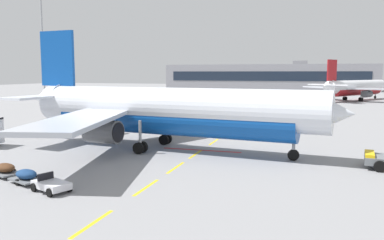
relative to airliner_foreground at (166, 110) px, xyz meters
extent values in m
cube|color=yellow|center=(3.47, -19.41, -3.95)|extent=(0.24, 4.00, 0.01)
cube|color=yellow|center=(3.47, -12.70, -3.95)|extent=(0.24, 4.00, 0.01)
cube|color=yellow|center=(3.47, -6.85, -3.95)|extent=(0.24, 4.00, 0.01)
cube|color=yellow|center=(3.47, -1.29, -3.95)|extent=(0.24, 4.00, 0.01)
cube|color=yellow|center=(3.47, 5.68, -3.95)|extent=(0.24, 4.00, 0.01)
cube|color=yellow|center=(3.47, 11.62, -3.95)|extent=(0.24, 4.00, 0.01)
cube|color=yellow|center=(3.47, 17.52, -3.95)|extent=(0.24, 4.00, 0.01)
cube|color=yellow|center=(3.47, 23.03, -3.95)|extent=(0.24, 4.00, 0.01)
cube|color=yellow|center=(3.47, 30.35, -3.95)|extent=(0.24, 4.00, 0.01)
cube|color=yellow|center=(3.47, 37.79, -3.95)|extent=(0.24, 4.00, 0.01)
cube|color=yellow|center=(3.47, 45.24, -3.95)|extent=(0.24, 4.00, 0.01)
cube|color=yellow|center=(3.47, 52.64, -3.95)|extent=(0.24, 4.00, 0.01)
cube|color=yellow|center=(3.47, 58.88, -3.95)|extent=(0.24, 4.00, 0.01)
cube|color=yellow|center=(3.47, 64.58, -3.95)|extent=(0.24, 4.00, 0.01)
cube|color=#B21414|center=(3.47, 0.77, -3.95)|extent=(8.00, 0.40, 0.01)
cylinder|color=silver|center=(0.58, -0.06, 0.35)|extent=(30.33, 6.99, 3.80)
cylinder|color=#0F479E|center=(0.58, -0.06, -0.69)|extent=(24.73, 6.09, 3.50)
cone|color=silver|center=(15.55, -1.67, 0.35)|extent=(3.88, 4.08, 3.72)
cone|color=silver|center=(-15.08, 1.62, 0.83)|extent=(4.52, 3.66, 3.23)
cube|color=#192333|center=(14.50, -1.55, 1.02)|extent=(1.89, 3.00, 0.60)
cube|color=#0F479E|center=(-13.34, 1.43, 5.25)|extent=(4.41, 0.83, 6.00)
cube|color=silver|center=(-13.69, 4.69, 1.11)|extent=(3.86, 6.70, 0.24)
cube|color=silver|center=(-14.38, -1.68, 1.11)|extent=(3.86, 6.70, 0.24)
cube|color=#B7BCC6|center=(-2.46, 8.81, -0.12)|extent=(11.63, 17.42, 0.36)
cube|color=#B7BCC6|center=(-4.28, -8.09, -0.12)|extent=(8.55, 17.65, 0.36)
cylinder|color=#4C4F54|center=(-2.93, 5.85, -1.57)|extent=(3.41, 2.43, 2.10)
cylinder|color=black|center=(-1.34, 5.68, -1.57)|extent=(0.31, 1.79, 1.79)
cylinder|color=#4C4F54|center=(-4.11, -5.09, -1.57)|extent=(3.41, 2.43, 2.10)
cylinder|color=black|center=(-2.52, -5.26, -1.57)|extent=(0.31, 1.79, 1.79)
cylinder|color=gray|center=(12.41, -1.33, -2.12)|extent=(0.28, 0.28, 2.67)
cylinder|color=black|center=(12.41, -1.33, -3.45)|extent=(1.01, 0.38, 0.99)
cylinder|color=gray|center=(-1.13, 2.74, -2.09)|extent=(0.28, 0.28, 2.61)
cylinder|color=black|center=(-1.09, 3.08, -3.40)|extent=(1.13, 0.47, 1.10)
cylinder|color=black|center=(-1.17, 2.39, -3.40)|extent=(1.13, 0.47, 1.10)
cylinder|color=gray|center=(-1.68, -2.43, -2.09)|extent=(0.28, 0.28, 2.61)
cylinder|color=black|center=(-1.65, -2.09, -3.40)|extent=(1.13, 0.47, 1.10)
cylinder|color=black|center=(-1.72, -2.78, -3.40)|extent=(1.13, 0.47, 1.10)
cube|color=yellow|center=(18.43, -2.03, -2.83)|extent=(0.92, 2.57, 0.24)
cylinder|color=black|center=(19.03, -3.49, -3.50)|extent=(0.93, 0.48, 0.90)
cylinder|color=black|center=(19.27, -0.70, -3.50)|extent=(0.93, 0.48, 0.90)
cylinder|color=white|center=(24.79, 82.20, -0.09)|extent=(17.89, 24.31, 3.41)
cylinder|color=maroon|center=(24.79, 82.20, -1.03)|extent=(14.86, 19.99, 3.14)
cone|color=white|center=(32.32, 93.40, -0.09)|extent=(4.52, 4.47, 3.34)
cone|color=white|center=(16.91, 70.47, 0.33)|extent=(4.51, 4.74, 2.90)
cube|color=#192333|center=(31.79, 92.62, 0.50)|extent=(2.92, 2.62, 0.54)
cube|color=maroon|center=(17.78, 71.78, 4.30)|extent=(2.47, 3.46, 5.38)
cube|color=white|center=(15.05, 72.86, 0.59)|extent=(6.37, 5.58, 0.22)
cube|color=white|center=(19.81, 69.65, 0.59)|extent=(6.37, 5.58, 0.22)
cube|color=#B7BCC6|center=(16.47, 83.49, -0.52)|extent=(12.58, 14.79, 0.32)
cube|color=#B7BCC6|center=(29.13, 74.99, -0.52)|extent=(15.84, 8.01, 0.32)
cylinder|color=#4C4F54|center=(18.63, 81.88, -1.82)|extent=(3.16, 3.43, 1.88)
cylinder|color=black|center=(19.43, 83.07, -1.82)|extent=(1.39, 0.98, 1.60)
cylinder|color=#4C4F54|center=(26.82, 76.38, -1.82)|extent=(3.16, 3.43, 1.88)
cylinder|color=black|center=(27.62, 77.57, -1.82)|extent=(1.39, 0.98, 1.60)
cylinder|color=gray|center=(30.74, 91.06, -2.31)|extent=(0.25, 0.25, 2.39)
cylinder|color=black|center=(30.74, 91.06, -3.51)|extent=(0.70, 0.88, 0.89)
cylinder|color=gray|center=(21.85, 82.01, -2.29)|extent=(0.25, 0.25, 2.34)
cylinder|color=black|center=(21.59, 82.19, -3.46)|extent=(0.81, 0.99, 0.99)
cylinder|color=black|center=(22.11, 81.84, -3.46)|extent=(0.81, 0.99, 0.99)
cylinder|color=gray|center=(25.72, 79.41, -2.29)|extent=(0.25, 0.25, 2.34)
cylinder|color=black|center=(25.46, 79.58, -3.46)|extent=(0.81, 0.99, 0.99)
cylinder|color=black|center=(25.98, 79.23, -3.46)|extent=(0.81, 0.99, 0.99)
cube|color=black|center=(-22.56, 18.38, -3.21)|extent=(6.70, 6.59, 0.60)
cube|color=silver|center=(-20.89, 19.98, -2.36)|extent=(3.31, 3.31, 1.10)
cube|color=#192333|center=(-20.07, 20.78, -2.26)|extent=(1.38, 1.42, 0.64)
cube|color=silver|center=(-23.26, 17.70, -1.86)|extent=(5.09, 5.03, 2.10)
cylinder|color=black|center=(-21.78, 20.80, -3.47)|extent=(0.89, 0.87, 0.96)
cylinder|color=black|center=(-20.11, 19.07, -3.47)|extent=(0.89, 0.87, 0.96)
cylinder|color=black|center=(-25.00, 17.69, -3.47)|extent=(0.89, 0.87, 0.96)
cylinder|color=black|center=(-23.34, 15.96, -3.47)|extent=(0.89, 0.87, 0.96)
cube|color=silver|center=(-1.99, -15.40, -3.49)|extent=(2.93, 2.25, 0.44)
cube|color=black|center=(-2.59, -15.17, -3.09)|extent=(0.52, 1.09, 0.56)
cylinder|color=black|center=(-0.89, -15.08, -3.67)|extent=(0.59, 0.37, 0.56)
cylinder|color=black|center=(-1.39, -16.39, -3.67)|extent=(0.59, 0.37, 0.56)
cylinder|color=black|center=(-2.58, -14.42, -3.67)|extent=(0.59, 0.37, 0.56)
cylinder|color=black|center=(-3.09, -15.72, -3.67)|extent=(0.59, 0.37, 0.56)
cube|color=slate|center=(-4.88, -14.28, -3.67)|extent=(2.78, 2.27, 0.12)
ellipsoid|color=navy|center=(-4.88, -14.28, -3.29)|extent=(2.14, 1.78, 0.64)
cylinder|color=black|center=(-4.63, -13.65, -3.73)|extent=(0.46, 0.29, 0.44)
cylinder|color=black|center=(-5.12, -14.91, -3.73)|extent=(0.46, 0.29, 0.44)
cube|color=slate|center=(-7.67, -13.19, -3.67)|extent=(2.78, 2.27, 0.12)
ellipsoid|color=#4C2D19|center=(-7.67, -13.19, -3.29)|extent=(2.14, 1.78, 0.64)
cylinder|color=black|center=(-7.42, -12.56, -3.73)|extent=(0.46, 0.29, 0.44)
cylinder|color=slate|center=(-38.36, 31.41, -3.65)|extent=(0.70, 0.70, 0.60)
cylinder|color=#9EA0A5|center=(-38.36, 31.41, 9.60)|extent=(0.36, 0.36, 27.10)
cube|color=gray|center=(-6.53, 144.79, 1.62)|extent=(90.12, 21.80, 11.14)
cube|color=#192333|center=(-6.53, 133.83, 2.18)|extent=(82.91, 0.12, 4.01)
cube|color=gray|center=(6.99, 144.79, 7.99)|extent=(6.00, 5.00, 1.60)
camera|label=1|loc=(14.12, -36.50, 3.71)|focal=37.19mm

